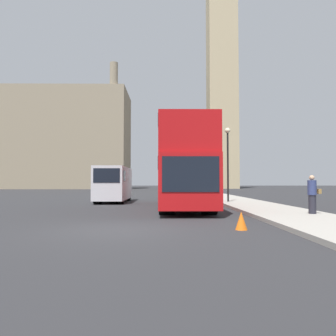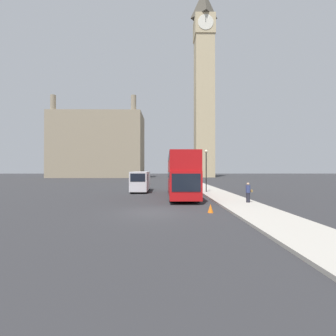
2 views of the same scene
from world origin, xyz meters
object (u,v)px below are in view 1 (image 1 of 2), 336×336
clock_tower (222,42)px  street_lamp (228,152)px  white_van (114,183)px  pedestrian (312,194)px  red_double_decker_bus (183,165)px

clock_tower → street_lamp: (-9.69, -57.40, -32.82)m
white_van → street_lamp: size_ratio=1.21×
street_lamp → pedestrian: bearing=-78.2°
red_double_decker_bus → white_van: (-4.74, 5.21, -1.08)m
white_van → pedestrian: bearing=-46.8°
white_van → street_lamp: street_lamp is taller
pedestrian → clock_tower: bearing=83.2°
white_van → pedestrian: (9.76, -10.41, -0.42)m
street_lamp → red_double_decker_bus: bearing=-133.3°
pedestrian → street_lamp: 9.17m
clock_tower → white_van: 68.02m
red_double_decker_bus → pedestrian: (5.02, -5.20, -1.50)m
red_double_decker_bus → street_lamp: (3.22, 3.43, 1.05)m
white_van → pedestrian: 14.28m
red_double_decker_bus → street_lamp: 4.82m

